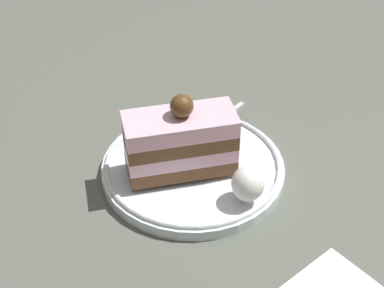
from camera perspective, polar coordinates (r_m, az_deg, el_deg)
The scene contains 5 objects.
ground_plane at distance 0.66m, azimuth 0.10°, elevation -2.92°, with size 2.40×2.40×0.00m, color #53584E.
dessert_plate at distance 0.65m, azimuth 0.00°, elevation -2.67°, with size 0.21×0.21×0.02m.
cake_slice at distance 0.62m, azimuth -1.25°, elevation 0.32°, with size 0.13×0.09×0.09m.
whipped_cream_dollop at distance 0.60m, azimuth 5.55°, elevation -3.90°, with size 0.03×0.03×0.04m, color white.
fork at distance 0.70m, azimuth 2.21°, elevation 1.88°, with size 0.11×0.03×0.00m.
Camera 1 is at (-0.30, -0.39, 0.44)m, focal length 54.01 mm.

